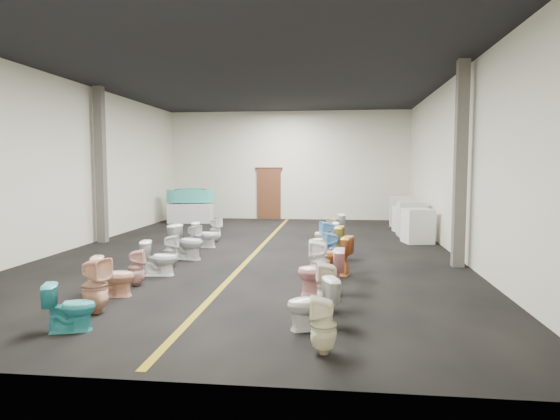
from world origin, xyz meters
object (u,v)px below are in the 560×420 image
(toilet_right_9, at_px, (326,234))
(toilet_left_8, at_px, (205,235))
(toilet_left_7, at_px, (194,239))
(toilet_right_1, at_px, (312,304))
(toilet_left_1, at_px, (95,286))
(toilet_left_9, at_px, (215,230))
(display_table, at_px, (191,213))
(toilet_right_8, at_px, (328,236))
(toilet_left_6, at_px, (187,242))
(toilet_right_7, at_px, (327,242))
(toilet_right_4, at_px, (320,262))
(bathtub, at_px, (190,195))
(toilet_right_3, at_px, (321,272))
(toilet_right_10, at_px, (333,229))
(toilet_left_3, at_px, (136,268))
(toilet_left_0, at_px, (70,307))
(toilet_left_4, at_px, (159,258))
(toilet_left_5, at_px, (170,251))
(appliance_crate_a, at_px, (418,226))
(toilet_right_6, at_px, (332,249))
(appliance_crate_c, at_px, (407,219))
(toilet_right_0, at_px, (324,326))
(toilet_right_2, at_px, (328,287))
(toilet_right_11, at_px, (333,226))
(toilet_left_2, at_px, (114,276))
(toilet_right_5, at_px, (333,255))
(appliance_crate_b, at_px, (411,219))
(appliance_crate_d, at_px, (400,211))

(toilet_right_9, bearing_deg, toilet_left_8, -87.45)
(toilet_left_7, xyz_separation_m, toilet_right_1, (3.35, -5.72, -0.00))
(toilet_left_1, xyz_separation_m, toilet_left_9, (0.05, 7.21, -0.07))
(display_table, bearing_deg, toilet_right_8, -48.07)
(toilet_left_6, height_order, toilet_right_7, toilet_left_6)
(toilet_right_4, bearing_deg, bathtub, -149.43)
(bathtub, bearing_deg, toilet_right_8, -64.81)
(display_table, relative_size, toilet_right_3, 2.08)
(toilet_right_1, relative_size, toilet_right_10, 0.96)
(toilet_right_3, height_order, toilet_right_10, toilet_right_3)
(toilet_left_3, relative_size, toilet_left_6, 0.83)
(toilet_right_8, bearing_deg, toilet_left_0, -46.15)
(toilet_right_10, bearing_deg, toilet_right_9, -1.64)
(toilet_left_4, xyz_separation_m, toilet_left_5, (-0.05, 0.84, 0.00))
(appliance_crate_a, height_order, toilet_right_6, appliance_crate_a)
(display_table, distance_m, toilet_right_3, 11.96)
(appliance_crate_c, distance_m, toilet_right_0, 11.58)
(toilet_right_0, xyz_separation_m, toilet_right_2, (0.01, 1.76, 0.04))
(toilet_right_4, bearing_deg, toilet_left_1, -53.87)
(toilet_right_1, bearing_deg, toilet_left_9, -175.42)
(appliance_crate_c, xyz_separation_m, toilet_left_7, (-5.98, -4.73, -0.08))
(bathtub, distance_m, toilet_left_3, 10.54)
(toilet_right_2, height_order, toilet_right_3, toilet_right_3)
(toilet_left_3, distance_m, toilet_left_8, 4.47)
(toilet_right_11, bearing_deg, toilet_left_6, -49.82)
(toilet_left_5, bearing_deg, toilet_right_11, -40.67)
(toilet_left_8, relative_size, toilet_right_7, 0.87)
(toilet_right_1, bearing_deg, toilet_left_2, -129.80)
(toilet_right_0, xyz_separation_m, toilet_right_7, (-0.10, 6.19, 0.05))
(bathtub, height_order, toilet_right_2, bathtub)
(toilet_left_9, relative_size, toilet_right_6, 0.95)
(display_table, relative_size, toilet_right_8, 2.14)
(toilet_left_9, height_order, toilet_right_8, toilet_right_8)
(toilet_left_0, distance_m, toilet_left_5, 4.32)
(toilet_left_1, distance_m, toilet_right_9, 7.50)
(toilet_left_0, relative_size, toilet_right_8, 0.84)
(toilet_right_2, distance_m, toilet_right_6, 3.62)
(toilet_right_9, bearing_deg, appliance_crate_c, 135.73)
(toilet_right_3, bearing_deg, toilet_right_6, 177.90)
(toilet_left_0, xyz_separation_m, toilet_right_5, (3.46, 3.93, 0.07))
(toilet_right_11, bearing_deg, bathtub, -131.94)
(toilet_left_5, relative_size, toilet_right_5, 0.88)
(toilet_right_9, bearing_deg, toilet_left_3, -40.61)
(toilet_right_2, distance_m, toilet_right_5, 2.60)
(toilet_left_2, height_order, toilet_right_6, toilet_right_6)
(bathtub, height_order, appliance_crate_b, bathtub)
(toilet_left_3, height_order, toilet_right_8, toilet_right_8)
(appliance_crate_d, relative_size, toilet_right_11, 1.45)
(toilet_right_10, bearing_deg, toilet_right_4, 6.54)
(appliance_crate_c, bearing_deg, toilet_left_5, -132.16)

